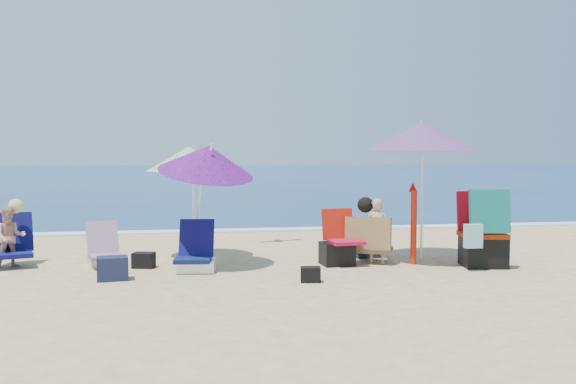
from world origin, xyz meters
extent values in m
plane|color=#D8BC84|center=(0.00, 0.00, 0.00)|extent=(120.00, 120.00, 0.00)
cube|color=navy|center=(0.00, 45.00, -0.05)|extent=(120.00, 80.00, 0.12)
cube|color=white|center=(0.00, 5.10, 0.02)|extent=(120.00, 0.50, 0.04)
cylinder|color=white|center=(1.83, 1.01, 1.01)|extent=(0.04, 0.04, 2.01)
cone|color=#CC1B6D|center=(1.83, 1.05, 1.93)|extent=(2.25, 2.25, 0.45)
cylinder|color=white|center=(1.83, 1.09, 2.13)|extent=(0.04, 0.04, 0.12)
cylinder|color=white|center=(-1.70, 1.82, 0.83)|extent=(0.04, 0.04, 1.67)
cone|color=#449C18|center=(-1.76, 1.87, 1.60)|extent=(1.54, 1.54, 0.39)
cylinder|color=silver|center=(-1.82, 1.93, 1.77)|extent=(0.03, 0.03, 0.11)
cylinder|color=white|center=(-1.63, 1.31, 0.82)|extent=(0.21, 0.40, 1.60)
cone|color=#A6175B|center=(-1.50, 0.97, 1.59)|extent=(1.90, 1.93, 0.74)
cylinder|color=white|center=(-1.45, 0.77, 1.77)|extent=(0.05, 0.06, 0.11)
cylinder|color=red|center=(1.58, 0.71, 0.56)|extent=(0.11, 0.11, 1.12)
cone|color=#A40C0B|center=(1.57, 0.74, 1.17)|extent=(0.16, 0.16, 0.14)
cube|color=#0C1944|center=(-1.73, 0.61, 0.18)|extent=(0.55, 0.50, 0.06)
cube|color=#100D4A|center=(-1.67, 0.90, 0.45)|extent=(0.53, 0.35, 0.53)
cube|color=white|center=(-1.68, 0.68, 0.08)|extent=(0.58, 0.52, 0.16)
cube|color=#BF4352|center=(-2.99, 1.17, 0.16)|extent=(0.55, 0.52, 0.05)
cube|color=#F05E54|center=(-3.07, 1.50, 0.41)|extent=(0.51, 0.39, 0.49)
cube|color=silver|center=(-3.02, 1.38, 0.07)|extent=(0.58, 0.54, 0.15)
cube|color=#B60D34|center=(0.54, 0.74, 0.36)|extent=(0.52, 0.47, 0.05)
cube|color=#A8180C|center=(0.47, 0.99, 0.60)|extent=(0.49, 0.18, 0.48)
cube|color=black|center=(0.42, 0.84, 0.17)|extent=(0.50, 0.45, 0.34)
cube|color=#9E290B|center=(2.52, 0.36, 0.47)|extent=(0.72, 0.66, 0.07)
cube|color=#AD0C1C|center=(2.57, 0.62, 0.79)|extent=(0.65, 0.28, 0.63)
cube|color=black|center=(2.53, 0.36, 0.23)|extent=(0.69, 0.64, 0.45)
cube|color=#0B8A67|center=(2.50, 0.12, 0.85)|extent=(0.59, 0.29, 0.64)
cube|color=#86C4D7|center=(2.20, 0.02, 0.51)|extent=(0.25, 0.11, 0.34)
imported|color=tan|center=(1.05, 0.85, 0.50)|extent=(0.43, 0.37, 1.00)
cube|color=navy|center=(1.03, 0.96, 0.20)|extent=(0.71, 0.68, 0.07)
cube|color=#300E64|center=(0.91, 0.84, 0.47)|extent=(0.73, 0.51, 0.51)
sphere|color=black|center=(0.90, 0.98, 0.89)|extent=(0.25, 0.25, 0.25)
imported|color=tan|center=(-4.38, 1.43, 0.45)|extent=(0.52, 0.45, 0.90)
cube|color=#0D0F4C|center=(-4.34, 1.39, 0.20)|extent=(0.66, 0.61, 0.07)
cube|color=#0B0B3F|center=(-4.40, 1.72, 0.49)|extent=(0.61, 0.46, 0.58)
sphere|color=#D6C77B|center=(-4.33, 1.61, 0.89)|extent=(0.22, 0.22, 0.22)
cube|color=#191E39|center=(-2.79, 0.25, 0.16)|extent=(0.43, 0.34, 0.31)
cube|color=black|center=(-2.44, 1.08, 0.11)|extent=(0.35, 0.29, 0.22)
cube|color=tan|center=(0.41, 0.93, 0.13)|extent=(0.36, 0.31, 0.25)
cube|color=#161E32|center=(1.07, 1.44, 0.16)|extent=(0.43, 0.33, 0.31)
cube|color=black|center=(-0.22, -0.32, 0.10)|extent=(0.28, 0.21, 0.20)
camera|label=1|loc=(-1.83, -8.14, 1.67)|focal=38.56mm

